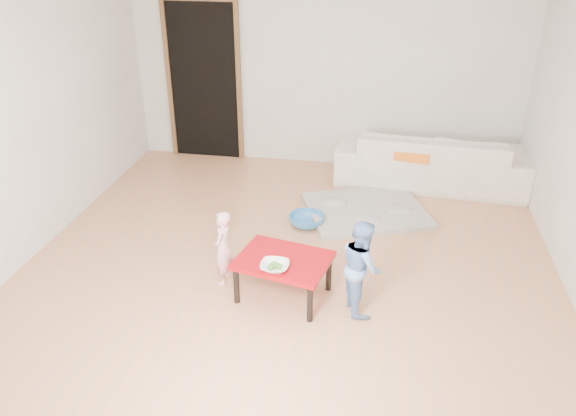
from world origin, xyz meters
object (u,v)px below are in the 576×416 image
(child_blue, at_px, (362,266))
(sofa, at_px, (431,158))
(bowl, at_px, (275,266))
(child_pink, at_px, (223,248))
(basin, at_px, (307,221))
(red_table, at_px, (283,277))

(child_blue, bearing_deg, sofa, -34.05)
(bowl, distance_m, child_pink, 0.62)
(child_pink, xyz_separation_m, basin, (0.58, 1.17, -0.29))
(red_table, bearing_deg, basin, 89.38)
(sofa, bearing_deg, child_blue, 79.35)
(sofa, relative_size, bowl, 9.64)
(red_table, relative_size, child_blue, 0.93)
(red_table, height_order, child_blue, child_blue)
(child_pink, bearing_deg, child_blue, 84.39)
(sofa, distance_m, bowl, 3.17)
(sofa, height_order, bowl, sofa)
(child_pink, height_order, basin, child_pink)
(bowl, bearing_deg, sofa, 63.87)
(red_table, relative_size, basin, 1.99)
(sofa, height_order, child_blue, child_blue)
(sofa, xyz_separation_m, child_pink, (-1.93, -2.54, 0.02))
(child_pink, relative_size, basin, 1.83)
(basin, bearing_deg, bowl, -92.04)
(sofa, distance_m, red_table, 3.00)
(child_pink, bearing_deg, red_table, 80.10)
(bowl, relative_size, basin, 0.61)
(bowl, height_order, child_pink, child_pink)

